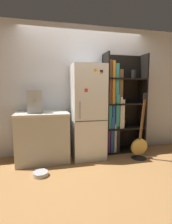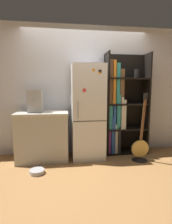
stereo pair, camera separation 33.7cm
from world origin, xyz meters
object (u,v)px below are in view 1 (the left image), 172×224
object	(u,v)px
refrigerator	(88,112)
espresso_machine	(35,102)
guitar	(139,149)
pet_bowl	(41,174)
bookshelf	(118,107)

from	to	relation	value
refrigerator	espresso_machine	bearing A→B (deg)	-178.65
guitar	pet_bowl	world-z (taller)	guitar
bookshelf	guitar	world-z (taller)	bookshelf
refrigerator	bookshelf	world-z (taller)	bookshelf
refrigerator	espresso_machine	distance (m)	0.99
bookshelf	espresso_machine	xyz separation A→B (m)	(-1.66, -0.17, 0.15)
bookshelf	guitar	xyz separation A→B (m)	(0.25, -0.49, -0.78)
refrigerator	pet_bowl	size ratio (longest dim) A/B	7.64
espresso_machine	guitar	size ratio (longest dim) A/B	0.32
guitar	pet_bowl	bearing A→B (deg)	-171.27
espresso_machine	pet_bowl	bearing A→B (deg)	-82.82
refrigerator	espresso_machine	world-z (taller)	refrigerator
refrigerator	guitar	xyz separation A→B (m)	(0.94, -0.34, -0.71)
espresso_machine	guitar	bearing A→B (deg)	-9.35
espresso_machine	bookshelf	bearing A→B (deg)	5.93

